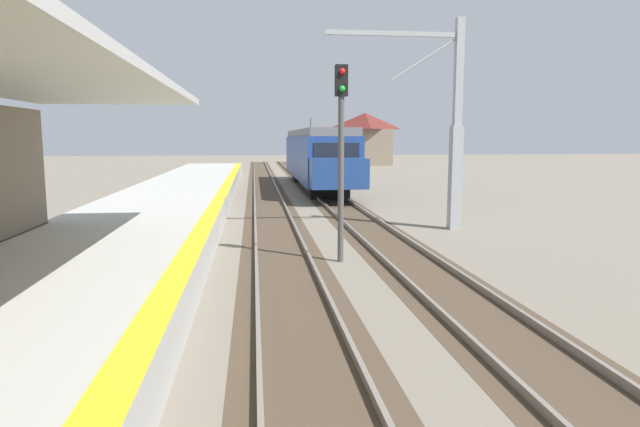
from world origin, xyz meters
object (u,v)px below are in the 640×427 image
(rail_signal_post, at_px, (341,143))
(distant_trackside_house, at_px, (365,138))
(catenary_pylon_far_side, at_px, (449,130))
(approaching_train, at_px, (317,156))

(rail_signal_post, xyz_separation_m, distant_trackside_house, (11.47, 53.60, 0.14))
(catenary_pylon_far_side, bearing_deg, approaching_train, 99.38)
(rail_signal_post, bearing_deg, distant_trackside_house, 77.92)
(rail_signal_post, xyz_separation_m, catenary_pylon_far_side, (4.67, 4.84, 0.41))
(catenary_pylon_far_side, relative_size, distant_trackside_house, 1.14)
(rail_signal_post, distance_m, distant_trackside_house, 54.81)
(catenary_pylon_far_side, bearing_deg, distant_trackside_house, 82.05)
(catenary_pylon_far_side, height_order, distant_trackside_house, catenary_pylon_far_side)
(approaching_train, height_order, rail_signal_post, rail_signal_post)
(approaching_train, height_order, catenary_pylon_far_side, catenary_pylon_far_side)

